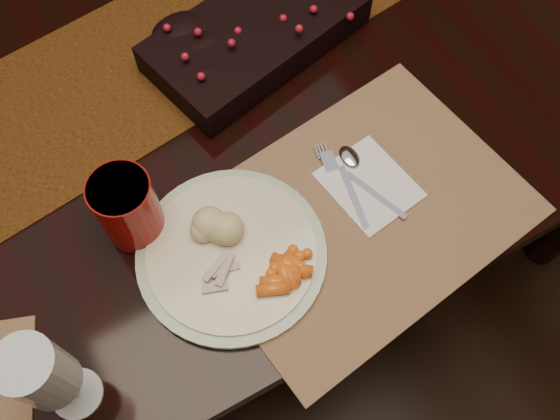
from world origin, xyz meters
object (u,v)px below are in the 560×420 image
wine_glass (53,380)px  baby_carrots (288,261)px  turkey_shreds (216,276)px  napkin (369,185)px  placemat_main (359,212)px  dining_table (207,199)px  red_cup (128,208)px  centerpiece (256,30)px  mashed_potatoes (217,221)px  dinner_plate (231,253)px

wine_glass → baby_carrots: bearing=3.8°
turkey_shreds → napkin: turkey_shreds is taller
placemat_main → wine_glass: bearing=177.7°
placemat_main → napkin: napkin is taller
baby_carrots → turkey_shreds: baby_carrots is taller
napkin → wine_glass: size_ratio=0.71×
placemat_main → baby_carrots: 0.15m
dining_table → red_cup: 0.51m
turkey_shreds → red_cup: bearing=116.5°
centerpiece → turkey_shreds: centerpiece is taller
placemat_main → dining_table: bearing=106.2°
centerpiece → dining_table: bearing=-164.9°
wine_glass → turkey_shreds: bearing=12.5°
centerpiece → red_cup: 0.41m
dining_table → centerpiece: bearing=15.1°
centerpiece → red_cup: size_ratio=3.09×
mashed_potatoes → red_cup: size_ratio=0.71×
dining_table → dinner_plate: (-0.06, -0.30, 0.39)m
placemat_main → napkin: (0.04, 0.03, 0.00)m
baby_carrots → centerpiece: bearing=68.4°
mashed_potatoes → napkin: bearing=-9.6°
centerpiece → mashed_potatoes: size_ratio=4.37×
turkey_shreds → napkin: (0.28, 0.03, -0.02)m
dinner_plate → mashed_potatoes: (0.00, 0.04, 0.03)m
napkin → wine_glass: bearing=-179.5°
mashed_potatoes → placemat_main: bearing=-19.5°
centerpiece → dinner_plate: 0.42m
dining_table → baby_carrots: 0.54m
mashed_potatoes → turkey_shreds: mashed_potatoes is taller
centerpiece → red_cup: bearing=-144.8°
centerpiece → wine_glass: 0.66m
dining_table → mashed_potatoes: bearing=-102.5°
turkey_shreds → wine_glass: 0.26m
dining_table → red_cup: size_ratio=14.34×
mashed_potatoes → napkin: 0.25m
centerpiece → napkin: 0.35m
centerpiece → baby_carrots: 0.44m
dining_table → placemat_main: (0.15, -0.33, 0.38)m
mashed_potatoes → dining_table: bearing=77.5°
centerpiece → wine_glass: wine_glass is taller
dining_table → mashed_potatoes: 0.50m
centerpiece → turkey_shreds: 0.46m
baby_carrots → turkey_shreds: (-0.10, 0.03, -0.00)m
turkey_shreds → red_cup: red_cup is taller
red_cup → centerpiece: bearing=35.2°
placemat_main → baby_carrots: baby_carrots is taller
turkey_shreds → placemat_main: bearing=-0.8°
dinner_plate → red_cup: (-0.11, 0.11, 0.05)m
baby_carrots → red_cup: bearing=135.1°
dining_table → baby_carrots: (0.01, -0.36, 0.40)m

